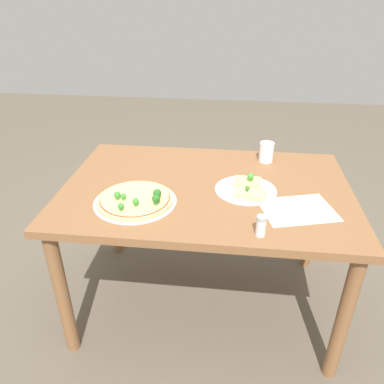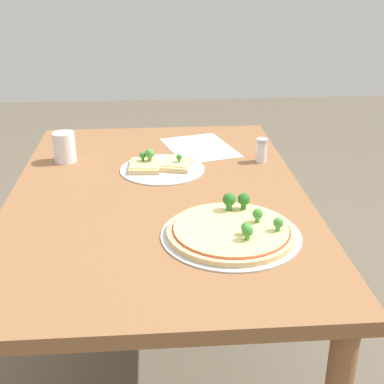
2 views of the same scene
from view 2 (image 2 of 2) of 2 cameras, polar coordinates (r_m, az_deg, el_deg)
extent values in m
plane|color=brown|center=(1.99, -3.11, -19.16)|extent=(8.00, 8.00, 0.00)
cube|color=brown|center=(1.60, -3.66, -0.56)|extent=(1.31, 0.87, 0.04)
cylinder|color=brown|center=(2.32, -13.04, -2.85)|extent=(0.06, 0.06, 0.68)
cylinder|color=brown|center=(2.32, 5.62, -2.27)|extent=(0.06, 0.06, 0.68)
cylinder|color=#B7B7BC|center=(1.34, 4.17, -4.60)|extent=(0.35, 0.35, 0.00)
cylinder|color=#E5C17F|center=(1.34, 4.18, -4.26)|extent=(0.32, 0.32, 0.01)
cylinder|color=#B73823|center=(1.33, 4.19, -3.96)|extent=(0.30, 0.30, 0.00)
cylinder|color=#EFD684|center=(1.33, 4.19, -3.85)|extent=(0.29, 0.29, 0.00)
sphere|color=#286B23|center=(1.41, 3.99, -0.81)|extent=(0.03, 0.03, 0.03)
cylinder|color=#37742D|center=(1.42, 3.96, -1.64)|extent=(0.02, 0.02, 0.02)
sphere|color=#3D8933|center=(1.35, 7.02, -2.32)|extent=(0.03, 0.03, 0.03)
cylinder|color=#488E3A|center=(1.36, 6.99, -2.98)|extent=(0.01, 0.01, 0.01)
sphere|color=#3D8933|center=(1.27, 5.94, -4.11)|extent=(0.03, 0.03, 0.03)
cylinder|color=#488E3A|center=(1.28, 5.91, -4.83)|extent=(0.01, 0.01, 0.01)
sphere|color=#3D8933|center=(1.32, 9.19, -3.25)|extent=(0.03, 0.03, 0.03)
cylinder|color=#488E3A|center=(1.33, 9.14, -3.89)|extent=(0.01, 0.01, 0.01)
sphere|color=#3D8933|center=(1.29, 5.76, -3.74)|extent=(0.02, 0.02, 0.02)
cylinder|color=#488E3A|center=(1.30, 5.74, -4.33)|extent=(0.01, 0.01, 0.01)
sphere|color=#286B23|center=(1.42, 5.56, -0.77)|extent=(0.03, 0.03, 0.03)
cylinder|color=#37742D|center=(1.43, 5.53, -1.55)|extent=(0.01, 0.01, 0.01)
cylinder|color=#B7B7BC|center=(1.75, -3.18, 2.44)|extent=(0.28, 0.28, 0.00)
cube|color=#E5C17F|center=(1.76, -5.03, 2.79)|extent=(0.13, 0.10, 0.02)
cube|color=#EFD684|center=(1.76, -5.04, 3.10)|extent=(0.11, 0.09, 0.00)
sphere|color=#479338|center=(1.76, -4.54, 4.12)|extent=(0.03, 0.03, 0.03)
cylinder|color=#51973E|center=(1.76, -4.52, 3.51)|extent=(0.01, 0.01, 0.01)
sphere|color=#337A2D|center=(1.76, -5.28, 3.91)|extent=(0.02, 0.02, 0.02)
cylinder|color=#3F8136|center=(1.77, -5.27, 3.48)|extent=(0.01, 0.01, 0.01)
cube|color=#E5C17F|center=(1.77, -1.53, 3.01)|extent=(0.14, 0.12, 0.02)
cube|color=#EFD684|center=(1.77, -1.54, 3.31)|extent=(0.12, 0.10, 0.00)
sphere|color=#337A2D|center=(1.75, -1.38, 3.75)|extent=(0.02, 0.02, 0.02)
cylinder|color=#3F8136|center=(1.75, -1.38, 3.36)|extent=(0.01, 0.01, 0.01)
cylinder|color=white|center=(1.86, -13.45, 4.67)|extent=(0.07, 0.07, 0.10)
cylinder|color=silver|center=(1.83, 7.40, 4.24)|extent=(0.04, 0.04, 0.07)
cylinder|color=#B2B2B7|center=(1.81, 7.47, 5.46)|extent=(0.04, 0.04, 0.01)
cube|color=silver|center=(1.96, 0.83, 4.77)|extent=(0.34, 0.29, 0.00)
camera|label=1|loc=(2.18, 43.53, 22.63)|focal=35.00mm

